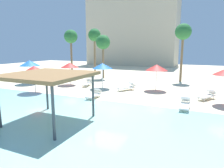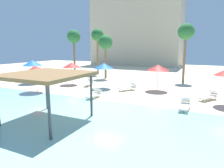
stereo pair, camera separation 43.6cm
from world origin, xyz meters
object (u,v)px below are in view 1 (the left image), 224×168
at_px(shade_pavilion, 48,76).
at_px(beach_umbrella_red_4, 70,65).
at_px(palm_tree_1, 183,33).
at_px(beach_umbrella_blue_6, 30,63).
at_px(lounge_chair_0, 41,79).
at_px(beach_umbrella_blue_1, 102,66).
at_px(palm_tree_2, 71,38).
at_px(lounge_chair_2, 87,83).
at_px(palm_tree_0, 103,43).
at_px(palm_tree_3, 95,36).
at_px(beach_umbrella_red_2, 34,69).
at_px(beach_umbrella_red_5, 157,67).
at_px(lounge_chair_4, 127,87).
at_px(lounge_chair_1, 94,94).
at_px(lounge_chair_5, 185,104).
at_px(lounge_chair_3, 208,95).

height_order(shade_pavilion, beach_umbrella_red_4, shade_pavilion).
relative_size(shade_pavilion, palm_tree_1, 0.61).
distance_m(beach_umbrella_red_4, beach_umbrella_blue_6, 4.76).
bearing_deg(lounge_chair_0, shade_pavilion, 34.54).
xyz_separation_m(beach_umbrella_blue_1, palm_tree_2, (-8.10, 6.12, 3.21)).
xyz_separation_m(lounge_chair_2, palm_tree_0, (-0.93, 5.73, 4.37)).
xyz_separation_m(shade_pavilion, palm_tree_3, (-7.61, 18.91, 3.22)).
height_order(palm_tree_1, palm_tree_2, palm_tree_1).
height_order(beach_umbrella_red_2, palm_tree_3, palm_tree_3).
relative_size(beach_umbrella_red_2, beach_umbrella_blue_6, 0.93).
bearing_deg(beach_umbrella_red_5, beach_umbrella_red_2, -150.53).
distance_m(lounge_chair_2, lounge_chair_4, 4.79).
xyz_separation_m(beach_umbrella_red_2, lounge_chair_1, (5.98, 0.45, -1.86)).
distance_m(beach_umbrella_red_4, palm_tree_3, 9.72).
bearing_deg(palm_tree_0, palm_tree_1, 8.00).
relative_size(beach_umbrella_blue_6, palm_tree_3, 0.39).
height_order(lounge_chair_5, palm_tree_3, palm_tree_3).
relative_size(lounge_chair_0, lounge_chair_1, 1.03).
distance_m(beach_umbrella_red_2, lounge_chair_4, 8.87).
height_order(shade_pavilion, lounge_chair_0, shade_pavilion).
bearing_deg(beach_umbrella_red_2, lounge_chair_1, 4.27).
height_order(shade_pavilion, lounge_chair_4, shade_pavilion).
xyz_separation_m(beach_umbrella_red_5, beach_umbrella_blue_6, (-14.05, -2.23, 0.13)).
bearing_deg(beach_umbrella_red_2, beach_umbrella_blue_6, 140.17).
bearing_deg(beach_umbrella_red_5, shade_pavilion, -108.06).
bearing_deg(lounge_chair_5, lounge_chair_4, -127.36).
bearing_deg(beach_umbrella_red_4, palm_tree_3, 100.93).
bearing_deg(lounge_chair_3, palm_tree_3, -92.26).
xyz_separation_m(beach_umbrella_red_5, lounge_chair_0, (-14.03, -0.55, -1.90)).
bearing_deg(beach_umbrella_blue_1, beach_umbrella_blue_6, -173.34).
height_order(beach_umbrella_blue_1, lounge_chair_0, beach_umbrella_blue_1).
distance_m(lounge_chair_1, lounge_chair_5, 7.09).
xyz_separation_m(beach_umbrella_blue_1, palm_tree_3, (-5.95, 9.16, 3.51)).
bearing_deg(beach_umbrella_red_4, palm_tree_1, 33.23).
relative_size(lounge_chair_2, palm_tree_1, 0.29).
distance_m(beach_umbrella_red_4, lounge_chair_2, 2.85).
bearing_deg(lounge_chair_5, beach_umbrella_blue_1, -117.20).
height_order(palm_tree_1, palm_tree_3, palm_tree_3).
height_order(lounge_chair_1, lounge_chair_2, same).
xyz_separation_m(palm_tree_0, palm_tree_3, (-2.92, 2.97, 1.10)).
bearing_deg(beach_umbrella_red_4, palm_tree_2, 123.56).
bearing_deg(lounge_chair_2, shade_pavilion, 7.07).
height_order(lounge_chair_2, lounge_chair_5, same).
bearing_deg(palm_tree_1, beach_umbrella_red_2, -134.05).
distance_m(beach_umbrella_red_2, palm_tree_2, 11.56).
relative_size(beach_umbrella_red_4, lounge_chair_5, 1.30).
bearing_deg(palm_tree_3, lounge_chair_0, -108.49).
relative_size(beach_umbrella_red_2, palm_tree_0, 0.43).
relative_size(beach_umbrella_red_2, beach_umbrella_red_5, 0.98).
height_order(lounge_chair_2, lounge_chair_3, same).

